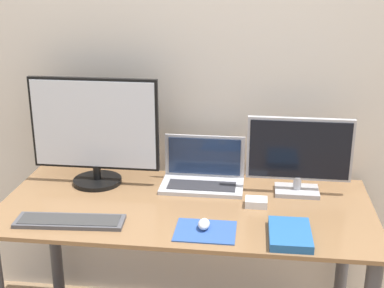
{
  "coord_description": "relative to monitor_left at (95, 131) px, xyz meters",
  "views": [
    {
      "loc": [
        0.29,
        -1.7,
        1.75
      ],
      "look_at": [
        0.02,
        0.47,
        0.99
      ],
      "focal_mm": 50.0,
      "sensor_mm": 36.0,
      "label": 1
    }
  ],
  "objects": [
    {
      "name": "wall_back",
      "position": [
        0.45,
        0.25,
        0.25
      ],
      "size": [
        7.0,
        0.05,
        2.5
      ],
      "color": "silver",
      "rests_on": "ground_plane"
    },
    {
      "name": "desk",
      "position": [
        0.45,
        -0.19,
        -0.39
      ],
      "size": [
        1.61,
        0.74,
        0.74
      ],
      "color": "olive",
      "rests_on": "ground_plane"
    },
    {
      "name": "monitor_left",
      "position": [
        0.0,
        0.0,
        0.0
      ],
      "size": [
        0.6,
        0.23,
        0.5
      ],
      "color": "black",
      "rests_on": "desk"
    },
    {
      "name": "monitor_right",
      "position": [
        0.93,
        0.0,
        -0.07
      ],
      "size": [
        0.46,
        0.14,
        0.35
      ],
      "color": "#B2B2B7",
      "rests_on": "desk"
    },
    {
      "name": "laptop",
      "position": [
        0.5,
        0.04,
        -0.2
      ],
      "size": [
        0.38,
        0.22,
        0.22
      ],
      "color": "silver",
      "rests_on": "desk"
    },
    {
      "name": "keyboard",
      "position": [
        0.01,
        -0.42,
        -0.25
      ],
      "size": [
        0.44,
        0.15,
        0.02
      ],
      "color": "#4C4C51",
      "rests_on": "desk"
    },
    {
      "name": "mousepad",
      "position": [
        0.56,
        -0.42,
        -0.25
      ],
      "size": [
        0.24,
        0.19,
        0.0
      ],
      "color": "#2D519E",
      "rests_on": "desk"
    },
    {
      "name": "mouse",
      "position": [
        0.55,
        -0.4,
        -0.23
      ],
      "size": [
        0.05,
        0.07,
        0.04
      ],
      "color": "silver",
      "rests_on": "mousepad"
    },
    {
      "name": "book",
      "position": [
        0.88,
        -0.43,
        -0.24
      ],
      "size": [
        0.16,
        0.24,
        0.03
      ],
      "color": "#235B9E",
      "rests_on": "desk"
    },
    {
      "name": "power_brick",
      "position": [
        0.75,
        -0.16,
        -0.24
      ],
      "size": [
        0.09,
        0.07,
        0.03
      ],
      "color": "white",
      "rests_on": "desk"
    }
  ]
}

